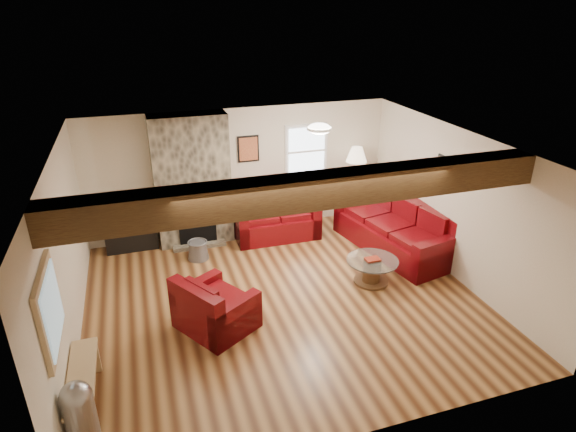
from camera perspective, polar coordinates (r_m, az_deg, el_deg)
The scene contains 18 objects.
room at distance 7.13m, azimuth -0.63°, elevation -1.46°, with size 8.00×8.00×8.00m.
oak_beam at distance 5.62m, azimuth 3.13°, elevation 3.03°, with size 6.00×0.36×0.38m, color #311B0E.
chimney_breast at distance 9.22m, azimuth -11.27°, elevation 3.96°, with size 1.40×0.67×2.50m.
back_window at distance 9.83m, azimuth 2.19°, elevation 7.71°, with size 0.90×0.08×1.10m, color white, non-canonical shape.
hatch_window at distance 5.56m, azimuth -26.37°, elevation -9.92°, with size 0.08×1.00×0.90m, color tan, non-canonical shape.
ceiling_dome at distance 7.81m, azimuth 3.73°, elevation 10.09°, with size 0.40×0.40×0.18m, color white, non-canonical shape.
artwork_back at distance 9.46m, azimuth -4.72°, elevation 7.93°, with size 0.42×0.06×0.52m, color black, non-canonical shape.
artwork_right at distance 8.47m, azimuth 18.27°, elevation 5.18°, with size 0.06×0.55×0.42m, color black, non-canonical shape.
sofa_three at distance 9.21m, azimuth 12.40°, elevation -1.20°, with size 2.45×1.02×0.95m, color #4D050A, non-canonical shape.
loveseat at distance 9.55m, azimuth -1.51°, elevation 0.08°, with size 1.64×0.94×0.87m, color #4D050A, non-canonical shape.
armchair_red at distance 7.03m, azimuth -8.57°, elevation -10.12°, with size 1.00×0.87×0.81m, color #4D050A, non-canonical shape.
coffee_table at distance 8.19m, azimuth 9.88°, elevation -6.44°, with size 0.86×0.86×0.45m.
tv_cabinet at distance 9.59m, azimuth -18.02°, elevation -2.39°, with size 0.94×0.38×0.47m, color black.
television at distance 9.41m, azimuth -18.38°, elevation 0.09°, with size 0.77×0.10×0.44m, color black.
floor_lamp at distance 9.88m, azimuth 8.11°, elevation 6.73°, with size 0.42×0.42×1.65m.
pine_bench at distance 6.33m, azimuth -22.94°, elevation -18.48°, with size 0.30×1.28×0.48m, color tan, non-canonical shape.
pedal_bin at distance 5.81m, azimuth -23.45°, elevation -20.80°, with size 0.33×0.33×0.82m, color #98989C, non-canonical shape.
coal_bucket at distance 8.94m, azimuth -10.62°, elevation -3.96°, with size 0.38×0.38×0.36m, color slate, non-canonical shape.
Camera 1 is at (-1.90, -6.14, 4.34)m, focal length 30.00 mm.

